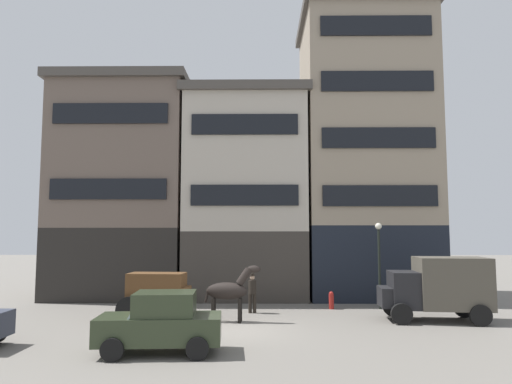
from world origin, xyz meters
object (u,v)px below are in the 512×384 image
Objects in this scene: cargo_wagon at (158,293)px; pedestrian_officer at (252,291)px; sedan_light at (161,323)px; fire_hydrant_curbside at (331,300)px; delivery_truck_near at (437,286)px; draft_horse at (229,290)px; streetlamp_curbside at (379,253)px.

pedestrian_officer is at bearing 28.56° from cargo_wagon.
pedestrian_officer is (3.87, 2.11, -0.17)m from cargo_wagon.
sedan_light is 7.57m from pedestrian_officer.
fire_hydrant_curbside is at bearing 16.77° from pedestrian_officer.
sedan_light is (-10.38, -5.20, -0.51)m from delivery_truck_near.
draft_horse is at bearing 70.78° from sedan_light.
streetlamp_curbside is at bearing 1.15° from fire_hydrant_curbside.
sedan_light reaches higher than pedestrian_officer.
delivery_truck_near is 5.41× the size of fire_hydrant_curbside.
sedan_light is 12.19m from streetlamp_curbside.
delivery_truck_near is 3.68m from streetlamp_curbside.
cargo_wagon is at bearing -157.00° from fire_hydrant_curbside.
streetlamp_curbside is 3.25m from fire_hydrant_curbside.
cargo_wagon is 1.28× the size of draft_horse.
cargo_wagon is 0.73× the size of streetlamp_curbside.
delivery_truck_near is at bearing 1.11° from cargo_wagon.
streetlamp_curbside reaches higher than fire_hydrant_curbside.
draft_horse is 0.52× the size of delivery_truck_near.
streetlamp_curbside reaches higher than draft_horse.
draft_horse is 1.31× the size of pedestrian_officer.
streetlamp_curbside is 4.96× the size of fire_hydrant_curbside.
streetlamp_curbside reaches higher than sedan_light.
draft_horse reaches higher than cargo_wagon.
pedestrian_officer is 2.16× the size of fire_hydrant_curbside.
delivery_truck_near is at bearing -37.38° from fire_hydrant_curbside.
delivery_truck_near reaches higher than draft_horse.
streetlamp_curbside is at bearing 10.95° from pedestrian_officer.
delivery_truck_near reaches higher than sedan_light.
cargo_wagon is 0.79× the size of sedan_light.
sedan_light is 0.92× the size of streetlamp_curbside.
cargo_wagon is 0.67× the size of delivery_truck_near.
delivery_truck_near reaches higher than pedestrian_officer.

